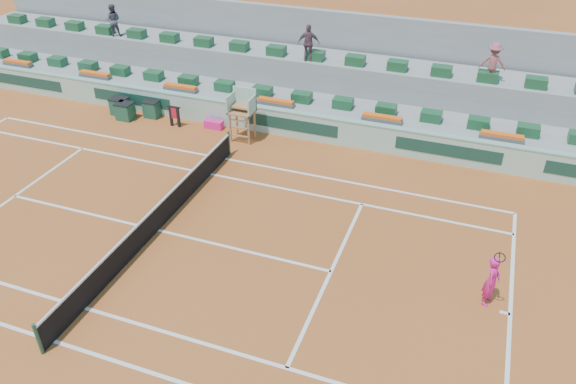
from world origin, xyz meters
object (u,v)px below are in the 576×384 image
Objects in this scene: player_bag at (214,124)px; umpire_chair at (243,108)px; drink_cooler_a at (152,109)px; tennis_player at (492,280)px.

umpire_chair is at bearing -15.53° from player_bag.
umpire_chair is at bearing -6.54° from drink_cooler_a.
drink_cooler_a reaches higher than player_bag.
umpire_chair is 5.35m from drink_cooler_a.
drink_cooler_a is at bearing 173.46° from umpire_chair.
tennis_player reaches higher than drink_cooler_a.
umpire_chair is 2.86× the size of drink_cooler_a.
umpire_chair is (1.78, -0.50, 1.35)m from player_bag.
drink_cooler_a is at bearing 154.56° from tennis_player.
player_bag is 0.39× the size of tennis_player.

